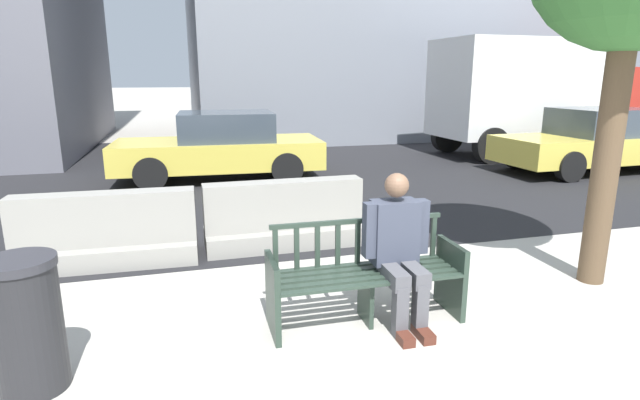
% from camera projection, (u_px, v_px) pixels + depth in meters
% --- Properties ---
extents(ground_plane, '(200.00, 200.00, 0.00)m').
position_uv_depth(ground_plane, '(488.00, 380.00, 3.57)').
color(ground_plane, '#ADA89E').
extents(street_asphalt, '(120.00, 12.00, 0.01)m').
position_uv_depth(street_asphalt, '(272.00, 169.00, 11.70)').
color(street_asphalt, black).
rests_on(street_asphalt, ground).
extents(street_bench, '(1.70, 0.55, 0.88)m').
position_uv_depth(street_bench, '(365.00, 278.00, 4.36)').
color(street_bench, '#28382D').
rests_on(street_bench, ground).
extents(seated_person, '(0.58, 0.73, 1.31)m').
position_uv_depth(seated_person, '(398.00, 246.00, 4.30)').
color(seated_person, '#383D4C').
rests_on(seated_person, ground).
extents(jersey_barrier_centre, '(2.01, 0.70, 0.84)m').
position_uv_depth(jersey_barrier_centre, '(284.00, 219.00, 6.35)').
color(jersey_barrier_centre, gray).
rests_on(jersey_barrier_centre, ground).
extents(jersey_barrier_left, '(2.02, 0.74, 0.84)m').
position_uv_depth(jersey_barrier_left, '(107.00, 235.00, 5.72)').
color(jersey_barrier_left, gray).
rests_on(jersey_barrier_left, ground).
extents(car_taxi_near, '(4.29, 2.09, 1.40)m').
position_uv_depth(car_taxi_near, '(221.00, 147.00, 10.42)').
color(car_taxi_near, '#DBC64C').
rests_on(car_taxi_near, ground).
extents(car_sedan_far, '(4.51, 1.95, 1.42)m').
position_uv_depth(car_sedan_far, '(596.00, 141.00, 11.25)').
color(car_sedan_far, '#DBC64C').
rests_on(car_sedan_far, ground).
extents(delivery_truck, '(6.85, 2.47, 3.05)m').
position_uv_depth(delivery_truck, '(549.00, 92.00, 13.65)').
color(delivery_truck, '#B2281E').
rests_on(delivery_truck, ground).
extents(trash_bin, '(0.47, 0.47, 0.96)m').
position_uv_depth(trash_bin, '(27.00, 325.00, 3.37)').
color(trash_bin, '#232326').
rests_on(trash_bin, ground).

